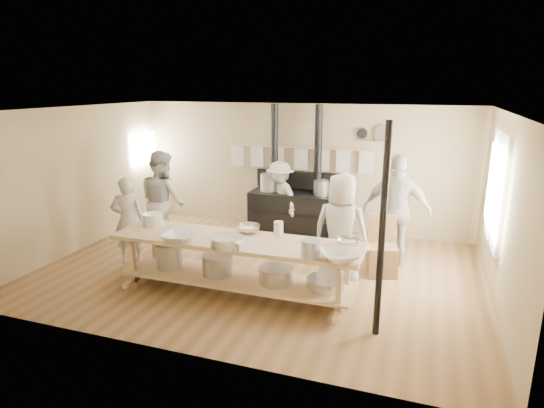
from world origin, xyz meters
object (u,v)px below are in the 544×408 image
object	(u,v)px
stove	(294,208)
cook_right	(397,211)
cook_left	(163,201)
roasting_pan	(236,241)
cook_far_left	(128,220)
prep_table	(236,261)
cook_by_window	(280,198)
chair	(382,257)
cook_center	(341,230)

from	to	relation	value
stove	cook_right	bearing A→B (deg)	-28.01
stove	cook_left	size ratio (longest dim) A/B	1.41
roasting_pan	cook_far_left	bearing A→B (deg)	161.52
stove	roasting_pan	distance (m)	3.26
prep_table	roasting_pan	xyz separation A→B (m)	(0.11, -0.22, 0.38)
prep_table	cook_left	world-z (taller)	cook_left
cook_by_window	chair	size ratio (longest dim) A/B	1.55
stove	cook_right	xyz separation A→B (m)	(2.08, -1.11, 0.43)
cook_left	cook_center	size ratio (longest dim) A/B	1.07
cook_left	roasting_pan	bearing A→B (deg)	172.66
cook_right	roasting_pan	world-z (taller)	cook_right
cook_by_window	chair	xyz separation A→B (m)	(2.18, -1.42, -0.46)
cook_far_left	prep_table	bearing A→B (deg)	136.02
cook_right	chair	world-z (taller)	cook_right
cook_left	chair	distance (m)	3.95
stove	chair	size ratio (longest dim) A/B	2.70
cook_center	cook_by_window	distance (m)	2.57
prep_table	cook_center	bearing A→B (deg)	32.02
cook_by_window	chair	world-z (taller)	cook_by_window
roasting_pan	cook_center	bearing A→B (deg)	40.68
stove	cook_by_window	world-z (taller)	stove
cook_by_window	prep_table	bearing A→B (deg)	-48.21
stove	cook_right	world-z (taller)	stove
cook_center	cook_right	world-z (taller)	cook_right
cook_by_window	roasting_pan	world-z (taller)	cook_by_window
stove	cook_far_left	xyz separation A→B (m)	(-2.21, -2.46, 0.23)
cook_left	cook_by_window	bearing A→B (deg)	-109.10
chair	cook_far_left	bearing A→B (deg)	177.53
stove	cook_center	size ratio (longest dim) A/B	1.50
cook_far_left	cook_center	world-z (taller)	cook_center
cook_left	roasting_pan	xyz separation A→B (m)	(2.08, -1.50, -0.02)
cook_left	cook_right	bearing A→B (deg)	-142.74
cook_by_window	chair	distance (m)	2.64
cook_center	cook_right	size ratio (longest dim) A/B	0.91
cook_center	chair	distance (m)	1.00
stove	roasting_pan	size ratio (longest dim) A/B	5.89
cook_left	cook_by_window	world-z (taller)	cook_left
stove	prep_table	world-z (taller)	stove
prep_table	roasting_pan	size ratio (longest dim) A/B	8.16
prep_table	cook_center	distance (m)	1.63
cook_far_left	cook_left	xyz separation A→B (m)	(0.24, 0.72, 0.18)
prep_table	cook_by_window	bearing A→B (deg)	95.19
cook_far_left	cook_center	bearing A→B (deg)	154.78
cook_right	cook_by_window	size ratio (longest dim) A/B	1.26
prep_table	stove	bearing A→B (deg)	89.96
cook_by_window	cook_center	bearing A→B (deg)	-14.66
stove	cook_far_left	size ratio (longest dim) A/B	1.74
chair	cook_center	bearing A→B (deg)	-148.77
stove	cook_far_left	world-z (taller)	stove
stove	cook_left	world-z (taller)	stove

